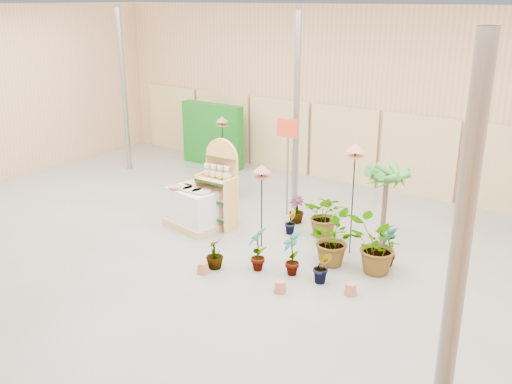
% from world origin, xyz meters
% --- Properties ---
extents(room, '(15.20, 12.10, 4.70)m').
position_xyz_m(room, '(0.00, 0.91, 2.21)').
color(room, slate).
rests_on(room, ground).
extents(display_shelf, '(0.80, 0.51, 1.89)m').
position_xyz_m(display_shelf, '(-0.74, 1.66, 0.86)').
color(display_shelf, '#E3A855').
rests_on(display_shelf, ground).
extents(teddy_bears, '(0.70, 0.18, 0.30)m').
position_xyz_m(teddy_bears, '(-0.72, 1.57, 1.20)').
color(teddy_bears, beige).
rests_on(teddy_bears, display_shelf).
extents(gazing_balls_shelf, '(0.70, 0.24, 0.13)m').
position_xyz_m(gazing_balls_shelf, '(-0.74, 1.56, 0.75)').
color(gazing_balls_shelf, navy).
rests_on(gazing_balls_shelf, display_shelf).
extents(gazing_balls_floor, '(0.63, 0.39, 0.15)m').
position_xyz_m(gazing_balls_floor, '(-0.82, 1.23, 0.07)').
color(gazing_balls_floor, navy).
rests_on(gazing_balls_floor, ground).
extents(pallet_stack, '(1.36, 1.20, 0.89)m').
position_xyz_m(pallet_stack, '(-1.10, 1.34, 0.43)').
color(pallet_stack, tan).
rests_on(pallet_stack, ground).
extents(charcoal_planters, '(0.50, 0.50, 1.00)m').
position_xyz_m(charcoal_planters, '(-1.88, 3.17, 0.50)').
color(charcoal_planters, black).
rests_on(charcoal_planters, ground).
extents(trellis_stock, '(2.00, 0.30, 1.80)m').
position_xyz_m(trellis_stock, '(-3.80, 5.20, 0.90)').
color(trellis_stock, '#146717').
rests_on(trellis_stock, ground).
extents(offer_sign, '(0.50, 0.08, 2.20)m').
position_xyz_m(offer_sign, '(0.10, 2.98, 1.57)').
color(offer_sign, gray).
rests_on(offer_sign, ground).
extents(bird_table_front, '(0.34, 0.34, 1.68)m').
position_xyz_m(bird_table_front, '(0.62, 1.23, 1.56)').
color(bird_table_front, black).
rests_on(bird_table_front, ground).
extents(bird_table_right, '(0.34, 0.34, 2.16)m').
position_xyz_m(bird_table_right, '(2.18, 1.95, 2.01)').
color(bird_table_right, black).
rests_on(bird_table_right, ground).
extents(bird_table_back, '(0.34, 0.34, 1.67)m').
position_xyz_m(bird_table_back, '(-2.84, 4.44, 1.54)').
color(bird_table_back, black).
rests_on(bird_table_back, ground).
extents(palm, '(0.70, 0.70, 1.69)m').
position_xyz_m(palm, '(2.50, 2.72, 1.44)').
color(palm, brown).
rests_on(palm, ground).
extents(potted_plant_0, '(0.46, 0.52, 0.83)m').
position_xyz_m(potted_plant_0, '(1.12, 0.37, 0.41)').
color(potted_plant_0, '#337F2C').
rests_on(potted_plant_0, ground).
extents(potted_plant_2, '(1.13, 1.15, 0.97)m').
position_xyz_m(potted_plant_2, '(2.06, 1.34, 0.49)').
color(potted_plant_2, '#337F2C').
rests_on(potted_plant_2, ground).
extents(potted_plant_4, '(0.45, 0.48, 0.76)m').
position_xyz_m(potted_plant_4, '(2.98, 1.87, 0.38)').
color(potted_plant_4, '#337F2C').
rests_on(potted_plant_4, ground).
extents(potted_plant_5, '(0.30, 0.34, 0.51)m').
position_xyz_m(potted_plant_5, '(0.73, 2.14, 0.26)').
color(potted_plant_5, '#337F2C').
rests_on(potted_plant_5, ground).
extents(potted_plant_6, '(0.94, 0.85, 0.92)m').
position_xyz_m(potted_plant_6, '(1.39, 2.41, 0.46)').
color(potted_plant_6, '#337F2C').
rests_on(potted_plant_6, ground).
extents(potted_plant_7, '(0.32, 0.32, 0.56)m').
position_xyz_m(potted_plant_7, '(0.45, -0.02, 0.28)').
color(potted_plant_7, '#337F2C').
rests_on(potted_plant_7, ground).
extents(potted_plant_8, '(0.50, 0.52, 0.81)m').
position_xyz_m(potted_plant_8, '(1.72, 0.57, 0.41)').
color(potted_plant_8, '#337F2C').
rests_on(potted_plant_8, ground).
extents(potted_plant_9, '(0.40, 0.37, 0.59)m').
position_xyz_m(potted_plant_9, '(2.31, 0.59, 0.30)').
color(potted_plant_9, '#337F2C').
rests_on(potted_plant_9, ground).
extents(potted_plant_10, '(1.20, 1.23, 1.04)m').
position_xyz_m(potted_plant_10, '(2.91, 1.44, 0.52)').
color(potted_plant_10, '#337F2C').
rests_on(potted_plant_10, ground).
extents(potted_plant_11, '(0.40, 0.40, 0.59)m').
position_xyz_m(potted_plant_11, '(0.53, 2.71, 0.29)').
color(potted_plant_11, '#337F2C').
rests_on(potted_plant_11, ground).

